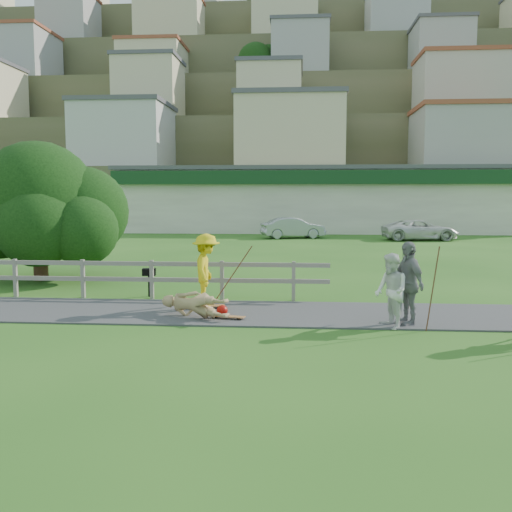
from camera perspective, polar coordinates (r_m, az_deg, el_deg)
The scene contains 18 objects.
ground at distance 12.86m, azimuth -5.45°, elevation -7.07°, with size 260.00×260.00×0.00m, color #275919.
path at distance 14.31m, azimuth -4.41°, elevation -5.62°, with size 34.00×3.00×0.04m, color #3E3E41.
fence at distance 17.19m, azimuth -18.86°, elevation -1.57°, with size 15.05×0.10×1.10m.
strip_mall at distance 47.31m, azimuth 6.75°, elevation 5.69°, with size 32.50×10.75×5.10m.
hillside at distance 104.30m, azimuth 3.37°, elevation 12.47°, with size 220.00×67.00×47.50m.
skater_rider at distance 14.57m, azimuth -5.00°, elevation -1.80°, with size 1.20×0.69×1.85m, color yellow.
skater_fallen at distance 13.63m, azimuth -6.12°, elevation -4.88°, with size 1.84×0.44×0.67m, color tan.
spectator_a at distance 12.84m, azimuth 13.35°, elevation -3.44°, with size 0.81×0.63×1.67m, color silver.
spectator_b at distance 13.22m, azimuth 14.94°, elevation -2.69°, with size 1.12×0.46×1.90m, color gray.
car_silver at distance 38.60m, azimuth 3.71°, elevation 2.83°, with size 1.48×4.24×1.40m, color #A0A1A7.
car_white at distance 38.23m, azimuth 16.09°, elevation 2.52°, with size 2.22×4.80×1.34m, color silver.
tree at distance 20.89m, azimuth -20.86°, elevation 2.80°, with size 6.44×6.44×3.72m, color black, non-canonical shape.
bbq at distance 16.75m, azimuth -10.63°, elevation -2.63°, with size 0.38×0.29×0.82m, color black, non-canonical shape.
longboard_rider at distance 14.71m, azimuth -4.97°, elevation -5.17°, with size 0.93×0.23×0.10m, color #915A2F, non-canonical shape.
longboard_fallen at distance 13.47m, azimuth -2.82°, elevation -6.25°, with size 0.82×0.20×0.09m, color #915A2F, non-canonical shape.
helmet at distance 13.91m, azimuth -3.41°, elevation -5.46°, with size 0.27×0.27×0.27m, color #A00E07.
pole_rider at distance 14.87m, azimuth -2.46°, elevation -1.44°, with size 0.03×0.03×1.94m, color brown.
pole_spec_left at distance 12.81m, azimuth 17.26°, elevation -3.14°, with size 0.03×0.03×1.86m, color brown.
Camera 1 is at (2.19, -12.33, 2.94)m, focal length 40.00 mm.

